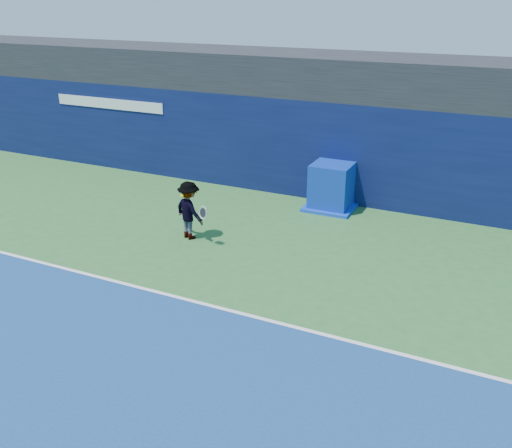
% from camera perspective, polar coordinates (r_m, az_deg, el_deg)
% --- Properties ---
extents(ground, '(80.00, 80.00, 0.00)m').
position_cam_1_polar(ground, '(10.39, -18.24, -14.12)').
color(ground, '#2F682E').
rests_on(ground, ground).
extents(baseline, '(24.00, 0.10, 0.01)m').
position_cam_1_polar(baseline, '(12.30, -8.73, -7.02)').
color(baseline, white).
rests_on(baseline, ground).
extents(stadium_band, '(36.00, 3.00, 1.20)m').
position_cam_1_polar(stadium_band, '(18.51, 5.88, 14.77)').
color(stadium_band, black).
rests_on(stadium_band, back_wall_assembly).
extents(back_wall_assembly, '(36.00, 1.03, 3.00)m').
position_cam_1_polar(back_wall_assembly, '(17.98, 4.49, 7.78)').
color(back_wall_assembly, '#0B133E').
rests_on(back_wall_assembly, ground).
extents(equipment_cart, '(1.43, 1.43, 1.36)m').
position_cam_1_polar(equipment_cart, '(16.90, 7.58, 3.59)').
color(equipment_cart, '#0B2A9D').
rests_on(equipment_cart, ground).
extents(tennis_player, '(1.29, 0.89, 1.53)m').
position_cam_1_polar(tennis_player, '(14.72, -6.69, 1.37)').
color(tennis_player, silver).
rests_on(tennis_player, ground).
extents(tennis_ball, '(0.08, 0.08, 0.08)m').
position_cam_1_polar(tennis_ball, '(14.25, -7.43, 2.79)').
color(tennis_ball, '#B3E419').
rests_on(tennis_ball, ground).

